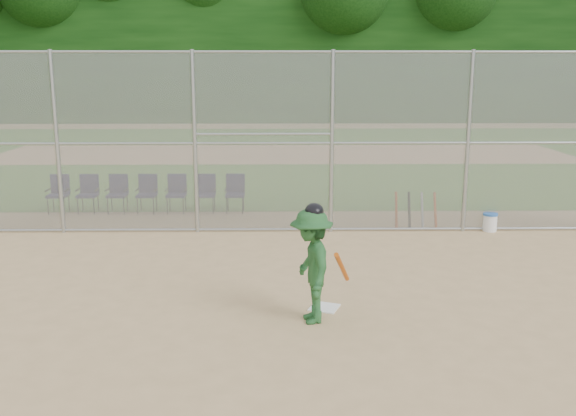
{
  "coord_description": "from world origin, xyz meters",
  "views": [
    {
      "loc": [
        -0.17,
        -9.01,
        3.67
      ],
      "look_at": [
        0.0,
        2.5,
        1.1
      ],
      "focal_mm": 40.0,
      "sensor_mm": 36.0,
      "label": 1
    }
  ],
  "objects_px": {
    "home_plate": "(324,307)",
    "chair_0": "(58,194)",
    "water_cooler": "(490,222)",
    "batter_at_plate": "(311,265)"
  },
  "relations": [
    {
      "from": "home_plate",
      "to": "batter_at_plate",
      "type": "relative_size",
      "value": 0.23
    },
    {
      "from": "water_cooler",
      "to": "chair_0",
      "type": "bearing_deg",
      "value": 169.2
    },
    {
      "from": "batter_at_plate",
      "to": "water_cooler",
      "type": "bearing_deg",
      "value": 50.17
    },
    {
      "from": "home_plate",
      "to": "chair_0",
      "type": "height_order",
      "value": "chair_0"
    },
    {
      "from": "home_plate",
      "to": "chair_0",
      "type": "xyz_separation_m",
      "value": [
        -6.28,
        6.63,
        0.47
      ]
    },
    {
      "from": "batter_at_plate",
      "to": "chair_0",
      "type": "distance_m",
      "value": 9.36
    },
    {
      "from": "water_cooler",
      "to": "chair_0",
      "type": "relative_size",
      "value": 0.43
    },
    {
      "from": "home_plate",
      "to": "water_cooler",
      "type": "relative_size",
      "value": 1.0
    },
    {
      "from": "home_plate",
      "to": "water_cooler",
      "type": "height_order",
      "value": "water_cooler"
    },
    {
      "from": "water_cooler",
      "to": "chair_0",
      "type": "height_order",
      "value": "chair_0"
    }
  ]
}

